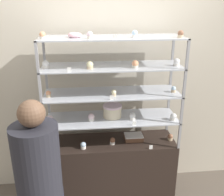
# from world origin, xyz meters

# --- Properties ---
(ground_plane) EXTENTS (20.00, 20.00, 0.00)m
(ground_plane) POSITION_xyz_m (0.00, 0.00, 0.00)
(ground_plane) COLOR brown
(back_wall) EXTENTS (8.00, 0.05, 2.60)m
(back_wall) POSITION_xyz_m (0.00, 0.37, 1.30)
(back_wall) COLOR beige
(back_wall) RESTS_ON ground_plane
(display_base) EXTENTS (1.40, 0.45, 0.74)m
(display_base) POSITION_xyz_m (0.00, 0.00, 0.37)
(display_base) COLOR black
(display_base) RESTS_ON ground_plane
(display_riser_lower) EXTENTS (1.40, 0.45, 0.29)m
(display_riser_lower) POSITION_xyz_m (0.00, 0.00, 1.01)
(display_riser_lower) COLOR #99999E
(display_riser_lower) RESTS_ON display_base
(display_riser_middle) EXTENTS (1.40, 0.45, 0.29)m
(display_riser_middle) POSITION_xyz_m (0.00, 0.00, 1.30)
(display_riser_middle) COLOR #99999E
(display_riser_middle) RESTS_ON display_riser_lower
(display_riser_upper) EXTENTS (1.40, 0.45, 0.29)m
(display_riser_upper) POSITION_xyz_m (0.00, 0.00, 1.58)
(display_riser_upper) COLOR #99999E
(display_riser_upper) RESTS_ON display_riser_middle
(display_riser_top) EXTENTS (1.40, 0.45, 0.29)m
(display_riser_top) POSITION_xyz_m (0.00, 0.00, 1.87)
(display_riser_top) COLOR #99999E
(display_riser_top) RESTS_ON display_riser_upper
(layer_cake_centerpiece) EXTENTS (0.20, 0.20, 0.14)m
(layer_cake_centerpiece) POSITION_xyz_m (0.01, 0.03, 1.10)
(layer_cake_centerpiece) COLOR beige
(layer_cake_centerpiece) RESTS_ON display_riser_lower
(sheet_cake_frosted) EXTENTS (0.20, 0.15, 0.06)m
(sheet_cake_frosted) POSITION_xyz_m (0.25, 0.01, 0.77)
(sheet_cake_frosted) COLOR brown
(sheet_cake_frosted) RESTS_ON display_base
(cupcake_0) EXTENTS (0.06, 0.06, 0.07)m
(cupcake_0) POSITION_xyz_m (-0.64, -0.09, 0.78)
(cupcake_0) COLOR #CCB28C
(cupcake_0) RESTS_ON display_base
(cupcake_1) EXTENTS (0.06, 0.06, 0.07)m
(cupcake_1) POSITION_xyz_m (-0.32, -0.12, 0.78)
(cupcake_1) COLOR white
(cupcake_1) RESTS_ON display_base
(cupcake_2) EXTENTS (0.06, 0.06, 0.07)m
(cupcake_2) POSITION_xyz_m (-0.00, -0.06, 0.78)
(cupcake_2) COLOR white
(cupcake_2) RESTS_ON display_base
(cupcake_3) EXTENTS (0.06, 0.06, 0.07)m
(cupcake_3) POSITION_xyz_m (0.65, -0.04, 0.78)
(cupcake_3) COLOR #CCB28C
(cupcake_3) RESTS_ON display_base
(price_tag_0) EXTENTS (0.04, 0.00, 0.04)m
(price_tag_0) POSITION_xyz_m (0.39, -0.20, 0.77)
(price_tag_0) COLOR white
(price_tag_0) RESTS_ON display_base
(cupcake_4) EXTENTS (0.07, 0.07, 0.08)m
(cupcake_4) POSITION_xyz_m (-0.65, -0.05, 1.07)
(cupcake_4) COLOR #CCB28C
(cupcake_4) RESTS_ON display_riser_lower
(cupcake_5) EXTENTS (0.07, 0.07, 0.08)m
(cupcake_5) POSITION_xyz_m (-0.22, -0.04, 1.07)
(cupcake_5) COLOR white
(cupcake_5) RESTS_ON display_riser_lower
(cupcake_6) EXTENTS (0.07, 0.07, 0.08)m
(cupcake_6) POSITION_xyz_m (0.21, -0.06, 1.07)
(cupcake_6) COLOR white
(cupcake_6) RESTS_ON display_riser_lower
(cupcake_7) EXTENTS (0.07, 0.07, 0.08)m
(cupcake_7) POSITION_xyz_m (0.64, -0.12, 1.07)
(cupcake_7) COLOR white
(cupcake_7) RESTS_ON display_riser_lower
(price_tag_1) EXTENTS (0.04, 0.00, 0.04)m
(price_tag_1) POSITION_xyz_m (0.21, -0.20, 1.05)
(price_tag_1) COLOR white
(price_tag_1) RESTS_ON display_riser_lower
(cupcake_8) EXTENTS (0.05, 0.05, 0.07)m
(cupcake_8) POSITION_xyz_m (-0.64, -0.06, 1.35)
(cupcake_8) COLOR #CCB28C
(cupcake_8) RESTS_ON display_riser_middle
(cupcake_9) EXTENTS (0.05, 0.05, 0.07)m
(cupcake_9) POSITION_xyz_m (0.01, -0.10, 1.35)
(cupcake_9) COLOR #CCB28C
(cupcake_9) RESTS_ON display_riser_middle
(cupcake_10) EXTENTS (0.05, 0.05, 0.07)m
(cupcake_10) POSITION_xyz_m (0.64, -0.05, 1.35)
(cupcake_10) COLOR #CCB28C
(cupcake_10) RESTS_ON display_riser_middle
(price_tag_2) EXTENTS (0.04, 0.00, 0.04)m
(price_tag_2) POSITION_xyz_m (-0.02, -0.20, 1.34)
(price_tag_2) COLOR white
(price_tag_2) RESTS_ON display_riser_middle
(cupcake_11) EXTENTS (0.06, 0.06, 0.08)m
(cupcake_11) POSITION_xyz_m (-0.65, -0.03, 1.64)
(cupcake_11) COLOR white
(cupcake_11) RESTS_ON display_riser_upper
(cupcake_12) EXTENTS (0.06, 0.06, 0.08)m
(cupcake_12) POSITION_xyz_m (-0.22, -0.10, 1.64)
(cupcake_12) COLOR #CCB28C
(cupcake_12) RESTS_ON display_riser_upper
(cupcake_13) EXTENTS (0.06, 0.06, 0.08)m
(cupcake_13) POSITION_xyz_m (0.21, -0.11, 1.64)
(cupcake_13) COLOR beige
(cupcake_13) RESTS_ON display_riser_upper
(cupcake_14) EXTENTS (0.06, 0.06, 0.08)m
(cupcake_14) POSITION_xyz_m (0.64, -0.06, 1.64)
(cupcake_14) COLOR white
(cupcake_14) RESTS_ON display_riser_upper
(price_tag_3) EXTENTS (0.04, 0.00, 0.04)m
(price_tag_3) POSITION_xyz_m (-0.41, -0.20, 1.62)
(price_tag_3) COLOR white
(price_tag_3) RESTS_ON display_riser_upper
(cupcake_15) EXTENTS (0.06, 0.06, 0.07)m
(cupcake_15) POSITION_xyz_m (-0.64, -0.10, 1.92)
(cupcake_15) COLOR beige
(cupcake_15) RESTS_ON display_riser_top
(cupcake_16) EXTENTS (0.06, 0.06, 0.07)m
(cupcake_16) POSITION_xyz_m (-0.21, -0.12, 1.92)
(cupcake_16) COLOR beige
(cupcake_16) RESTS_ON display_riser_top
(cupcake_17) EXTENTS (0.06, 0.06, 0.07)m
(cupcake_17) POSITION_xyz_m (0.21, -0.06, 1.92)
(cupcake_17) COLOR white
(cupcake_17) RESTS_ON display_riser_top
(cupcake_18) EXTENTS (0.06, 0.06, 0.07)m
(cupcake_18) POSITION_xyz_m (0.64, -0.12, 1.92)
(cupcake_18) COLOR #CCB28C
(cupcake_18) RESTS_ON display_riser_top
(price_tag_4) EXTENTS (0.04, 0.00, 0.04)m
(price_tag_4) POSITION_xyz_m (0.01, -0.20, 1.91)
(price_tag_4) COLOR white
(price_tag_4) RESTS_ON display_riser_top
(donut_glazed) EXTENTS (0.13, 0.13, 0.04)m
(donut_glazed) POSITION_xyz_m (-0.36, 0.00, 1.91)
(donut_glazed) COLOR #EFB2BC
(donut_glazed) RESTS_ON display_riser_top
(customer_figure) EXTENTS (0.36, 0.36, 1.55)m
(customer_figure) POSITION_xyz_m (-0.66, -0.78, 0.83)
(customer_figure) COLOR #282D47
(customer_figure) RESTS_ON ground_plane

